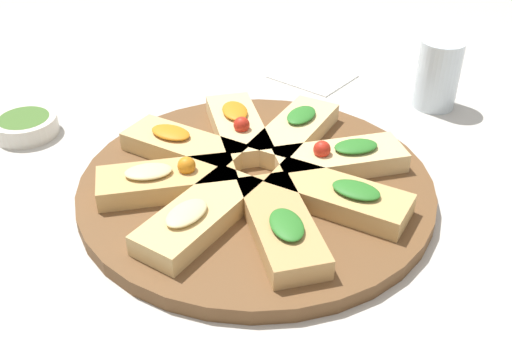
{
  "coord_description": "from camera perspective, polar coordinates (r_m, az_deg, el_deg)",
  "views": [
    {
      "loc": [
        -0.34,
        0.49,
        0.43
      ],
      "look_at": [
        0.0,
        0.0,
        0.03
      ],
      "focal_mm": 42.0,
      "sensor_mm": 36.0,
      "label": 1
    }
  ],
  "objects": [
    {
      "name": "water_glass",
      "position": [
        0.94,
        16.94,
        8.8
      ],
      "size": [
        0.06,
        0.06,
        0.1
      ],
      "primitive_type": "cylinder",
      "color": "silver",
      "rests_on": "ground_plane"
    },
    {
      "name": "focaccia_slice_0",
      "position": [
        0.68,
        7.93,
        -2.4
      ],
      "size": [
        0.16,
        0.08,
        0.03
      ],
      "color": "tan",
      "rests_on": "serving_board"
    },
    {
      "name": "focaccia_slice_2",
      "position": [
        0.79,
        3.72,
        3.82
      ],
      "size": [
        0.08,
        0.16,
        0.03
      ],
      "color": "#E5C689",
      "rests_on": "serving_board"
    },
    {
      "name": "focaccia_slice_4",
      "position": [
        0.76,
        -6.93,
        2.32
      ],
      "size": [
        0.16,
        0.07,
        0.03
      ],
      "color": "#DBB775",
      "rests_on": "serving_board"
    },
    {
      "name": "focaccia_slice_7",
      "position": [
        0.63,
        2.41,
        -5.16
      ],
      "size": [
        0.16,
        0.15,
        0.03
      ],
      "color": "tan",
      "rests_on": "serving_board"
    },
    {
      "name": "dipping_bowl",
      "position": [
        0.9,
        -21.12,
        4.09
      ],
      "size": [
        0.09,
        0.09,
        0.03
      ],
      "color": "silver",
      "rests_on": "ground_plane"
    },
    {
      "name": "focaccia_slice_5",
      "position": [
        0.7,
        -8.5,
        -0.86
      ],
      "size": [
        0.15,
        0.16,
        0.04
      ],
      "color": "tan",
      "rests_on": "serving_board"
    },
    {
      "name": "focaccia_slice_1",
      "position": [
        0.74,
        7.99,
        1.19
      ],
      "size": [
        0.15,
        0.16,
        0.04
      ],
      "color": "#E5C689",
      "rests_on": "serving_board"
    },
    {
      "name": "ground_plane",
      "position": [
        0.73,
        -0.0,
        -2.0
      ],
      "size": [
        3.0,
        3.0,
        0.0
      ],
      "primitive_type": "plane",
      "color": "beige"
    },
    {
      "name": "focaccia_slice_3",
      "position": [
        0.8,
        -1.73,
        4.2
      ],
      "size": [
        0.16,
        0.15,
        0.04
      ],
      "color": "#E5C689",
      "rests_on": "serving_board"
    },
    {
      "name": "serving_board",
      "position": [
        0.72,
        -0.0,
        -1.4
      ],
      "size": [
        0.42,
        0.42,
        0.02
      ],
      "primitive_type": "cylinder",
      "color": "brown",
      "rests_on": "ground_plane"
    },
    {
      "name": "focaccia_slice_6",
      "position": [
        0.64,
        -5.3,
        -4.33
      ],
      "size": [
        0.06,
        0.16,
        0.03
      ],
      "color": "#DBB775",
      "rests_on": "serving_board"
    },
    {
      "name": "napkin_stack",
      "position": [
        1.02,
        5.41,
        9.03
      ],
      "size": [
        0.13,
        0.11,
        0.0
      ],
      "primitive_type": "cube",
      "rotation": [
        0.0,
        0.0,
        -0.07
      ],
      "color": "white",
      "rests_on": "ground_plane"
    }
  ]
}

